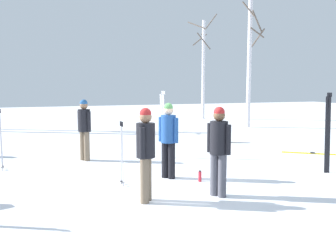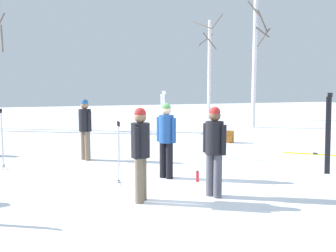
{
  "view_description": "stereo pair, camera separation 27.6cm",
  "coord_description": "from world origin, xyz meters",
  "px_view_note": "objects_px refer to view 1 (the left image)",
  "views": [
    {
      "loc": [
        -2.62,
        -7.03,
        2.12
      ],
      "look_at": [
        0.75,
        2.33,
        1.0
      ],
      "focal_mm": 39.36,
      "sensor_mm": 36.0,
      "label": 1
    },
    {
      "loc": [
        -2.36,
        -7.12,
        2.12
      ],
      "look_at": [
        0.75,
        2.33,
        1.0
      ],
      "focal_mm": 39.36,
      "sensor_mm": 36.0,
      "label": 2
    }
  ],
  "objects_px": {
    "ski_pair_planted_2": "(163,125)",
    "person_0": "(84,126)",
    "person_2": "(146,149)",
    "birch_tree_2": "(203,66)",
    "ski_poles_0": "(122,151)",
    "ski_poles_1": "(1,138)",
    "person_1": "(219,145)",
    "birch_tree_3": "(250,61)",
    "person_3": "(168,135)",
    "water_bottle_0": "(200,176)",
    "ski_pair_lying_0": "(311,153)",
    "ski_pair_planted_0": "(328,133)",
    "backpack_1": "(227,137)"
  },
  "relations": [
    {
      "from": "person_2",
      "to": "birch_tree_2",
      "type": "xyz_separation_m",
      "value": [
        7.95,
        14.52,
        2.25
      ]
    },
    {
      "from": "birch_tree_2",
      "to": "birch_tree_3",
      "type": "relative_size",
      "value": 1.02
    },
    {
      "from": "water_bottle_0",
      "to": "birch_tree_3",
      "type": "bearing_deg",
      "value": 52.54
    },
    {
      "from": "birch_tree_3",
      "to": "person_2",
      "type": "bearing_deg",
      "value": -130.31
    },
    {
      "from": "person_2",
      "to": "birch_tree_2",
      "type": "relative_size",
      "value": 0.27
    },
    {
      "from": "ski_pair_planted_2",
      "to": "ski_pair_lying_0",
      "type": "distance_m",
      "value": 4.69
    },
    {
      "from": "person_1",
      "to": "ski_poles_1",
      "type": "distance_m",
      "value": 5.56
    },
    {
      "from": "ski_poles_1",
      "to": "water_bottle_0",
      "type": "xyz_separation_m",
      "value": [
        4.18,
        -2.72,
        -0.69
      ]
    },
    {
      "from": "birch_tree_2",
      "to": "birch_tree_3",
      "type": "xyz_separation_m",
      "value": [
        0.2,
        -4.9,
        0.06
      ]
    },
    {
      "from": "water_bottle_0",
      "to": "ski_pair_planted_2",
      "type": "bearing_deg",
      "value": 87.37
    },
    {
      "from": "ski_pair_planted_2",
      "to": "ski_poles_1",
      "type": "xyz_separation_m",
      "value": [
        -4.31,
        -0.12,
        -0.16
      ]
    },
    {
      "from": "person_1",
      "to": "birch_tree_3",
      "type": "bearing_deg",
      "value": 55.26
    },
    {
      "from": "ski_pair_planted_2",
      "to": "person_0",
      "type": "bearing_deg",
      "value": 171.45
    },
    {
      "from": "person_0",
      "to": "ski_pair_planted_0",
      "type": "height_order",
      "value": "ski_pair_planted_0"
    },
    {
      "from": "person_0",
      "to": "person_2",
      "type": "relative_size",
      "value": 1.0
    },
    {
      "from": "ski_poles_0",
      "to": "backpack_1",
      "type": "distance_m",
      "value": 6.63
    },
    {
      "from": "birch_tree_3",
      "to": "person_1",
      "type": "bearing_deg",
      "value": -124.74
    },
    {
      "from": "person_2",
      "to": "ski_pair_planted_2",
      "type": "relative_size",
      "value": 0.88
    },
    {
      "from": "person_1",
      "to": "ski_pair_planted_0",
      "type": "distance_m",
      "value": 3.43
    },
    {
      "from": "person_0",
      "to": "person_1",
      "type": "relative_size",
      "value": 1.0
    },
    {
      "from": "ski_pair_lying_0",
      "to": "birch_tree_2",
      "type": "height_order",
      "value": "birch_tree_2"
    },
    {
      "from": "ski_pair_lying_0",
      "to": "water_bottle_0",
      "type": "bearing_deg",
      "value": -158.31
    },
    {
      "from": "person_3",
      "to": "backpack_1",
      "type": "height_order",
      "value": "person_3"
    },
    {
      "from": "ski_pair_planted_2",
      "to": "birch_tree_3",
      "type": "distance_m",
      "value": 9.06
    },
    {
      "from": "person_3",
      "to": "person_1",
      "type": "bearing_deg",
      "value": -75.01
    },
    {
      "from": "person_3",
      "to": "ski_pair_planted_2",
      "type": "relative_size",
      "value": 0.88
    },
    {
      "from": "ski_poles_0",
      "to": "ski_poles_1",
      "type": "xyz_separation_m",
      "value": [
        -2.51,
        2.43,
        0.08
      ]
    },
    {
      "from": "birch_tree_2",
      "to": "ski_pair_planted_2",
      "type": "bearing_deg",
      "value": -120.46
    },
    {
      "from": "person_1",
      "to": "ski_pair_lying_0",
      "type": "bearing_deg",
      "value": 31.62
    },
    {
      "from": "person_0",
      "to": "person_2",
      "type": "distance_m",
      "value": 4.15
    },
    {
      "from": "person_1",
      "to": "birch_tree_2",
      "type": "distance_m",
      "value": 16.22
    },
    {
      "from": "person_3",
      "to": "ski_pair_lying_0",
      "type": "relative_size",
      "value": 1.16
    },
    {
      "from": "ski_pair_planted_2",
      "to": "ski_pair_planted_0",
      "type": "bearing_deg",
      "value": -45.37
    },
    {
      "from": "person_2",
      "to": "ski_poles_1",
      "type": "xyz_separation_m",
      "value": [
        -2.67,
        3.65,
        -0.17
      ]
    },
    {
      "from": "ski_pair_planted_2",
      "to": "backpack_1",
      "type": "distance_m",
      "value": 3.71
    },
    {
      "from": "birch_tree_2",
      "to": "person_0",
      "type": "bearing_deg",
      "value": -129.35
    },
    {
      "from": "backpack_1",
      "to": "ski_pair_planted_0",
      "type": "bearing_deg",
      "value": -90.48
    },
    {
      "from": "person_3",
      "to": "backpack_1",
      "type": "distance_m",
      "value": 5.69
    },
    {
      "from": "person_3",
      "to": "water_bottle_0",
      "type": "relative_size",
      "value": 6.91
    },
    {
      "from": "ski_pair_planted_2",
      "to": "person_2",
      "type": "bearing_deg",
      "value": -113.43
    },
    {
      "from": "person_2",
      "to": "backpack_1",
      "type": "height_order",
      "value": "person_2"
    },
    {
      "from": "birch_tree_2",
      "to": "person_1",
      "type": "bearing_deg",
      "value": -114.12
    },
    {
      "from": "person_0",
      "to": "ski_pair_planted_2",
      "type": "distance_m",
      "value": 2.24
    },
    {
      "from": "person_1",
      "to": "ski_poles_0",
      "type": "height_order",
      "value": "person_1"
    },
    {
      "from": "person_0",
      "to": "birch_tree_2",
      "type": "xyz_separation_m",
      "value": [
        8.53,
        10.41,
        2.25
      ]
    },
    {
      "from": "person_0",
      "to": "ski_poles_1",
      "type": "relative_size",
      "value": 1.13
    },
    {
      "from": "person_3",
      "to": "ski_poles_1",
      "type": "relative_size",
      "value": 1.13
    },
    {
      "from": "ski_pair_lying_0",
      "to": "ski_pair_planted_2",
      "type": "bearing_deg",
      "value": 167.3
    },
    {
      "from": "person_1",
      "to": "ski_pair_lying_0",
      "type": "xyz_separation_m",
      "value": [
        4.73,
        2.91,
        -0.97
      ]
    },
    {
      "from": "ski_poles_1",
      "to": "water_bottle_0",
      "type": "distance_m",
      "value": 5.04
    }
  ]
}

